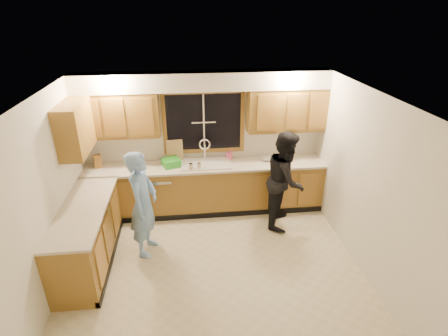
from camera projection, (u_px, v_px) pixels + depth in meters
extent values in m
plane|color=beige|center=(214.00, 267.00, 5.10)|extent=(4.20, 4.20, 0.00)
plane|color=silver|center=(212.00, 98.00, 4.02)|extent=(4.20, 4.20, 0.00)
plane|color=white|center=(204.00, 141.00, 6.27)|extent=(4.20, 0.00, 4.20)
plane|color=white|center=(45.00, 202.00, 4.35)|extent=(0.00, 3.80, 3.80)
plane|color=white|center=(366.00, 184.00, 4.77)|extent=(0.00, 3.80, 3.80)
cube|color=olive|center=(206.00, 188.00, 6.34)|extent=(4.20, 0.60, 0.88)
cube|color=olive|center=(88.00, 236.00, 5.04)|extent=(0.60, 1.90, 0.88)
cube|color=beige|center=(206.00, 166.00, 6.13)|extent=(4.20, 0.63, 0.04)
cube|color=beige|center=(83.00, 209.00, 4.84)|extent=(0.63, 1.90, 0.04)
cube|color=olive|center=(117.00, 115.00, 5.73)|extent=(1.35, 0.33, 0.75)
cube|color=olive|center=(287.00, 110.00, 6.01)|extent=(1.35, 0.33, 0.75)
cube|color=olive|center=(75.00, 128.00, 5.12)|extent=(0.33, 0.90, 0.75)
cube|color=white|center=(203.00, 81.00, 5.64)|extent=(4.20, 0.35, 0.30)
cube|color=black|center=(204.00, 122.00, 6.11)|extent=(1.30, 0.01, 1.00)
cube|color=olive|center=(203.00, 92.00, 5.87)|extent=(1.44, 0.03, 0.07)
cube|color=olive|center=(205.00, 151.00, 6.33)|extent=(1.44, 0.03, 0.07)
cube|color=olive|center=(164.00, 124.00, 6.03)|extent=(0.07, 0.03, 1.00)
cube|color=olive|center=(242.00, 121.00, 6.17)|extent=(0.07, 0.03, 1.00)
cube|color=white|center=(206.00, 164.00, 6.13)|extent=(0.86, 0.52, 0.03)
cube|color=white|center=(194.00, 169.00, 6.15)|extent=(0.38, 0.42, 0.18)
cube|color=white|center=(218.00, 168.00, 6.19)|extent=(0.38, 0.42, 0.18)
cylinder|color=silver|center=(205.00, 152.00, 6.25)|extent=(0.04, 0.04, 0.28)
torus|color=silver|center=(205.00, 144.00, 6.19)|extent=(0.21, 0.03, 0.21)
cube|color=white|center=(159.00, 193.00, 6.26)|extent=(0.60, 0.56, 0.82)
cube|color=white|center=(77.00, 262.00, 4.52)|extent=(0.58, 0.75, 0.90)
imported|color=#739FDB|center=(143.00, 204.00, 5.10)|extent=(0.53, 0.68, 1.66)
imported|color=black|center=(285.00, 180.00, 5.79)|extent=(0.88, 0.98, 1.67)
cube|color=#A1712C|center=(98.00, 161.00, 5.98)|extent=(0.16, 0.15, 0.23)
cube|color=tan|center=(175.00, 151.00, 6.20)|extent=(0.30, 0.13, 0.38)
cube|color=green|center=(171.00, 162.00, 6.05)|extent=(0.36, 0.35, 0.13)
imported|color=#F75E94|center=(229.00, 154.00, 6.31)|extent=(0.12, 0.12, 0.19)
imported|color=silver|center=(268.00, 159.00, 6.28)|extent=(0.26, 0.26, 0.05)
cylinder|color=#C0AC94|center=(191.00, 167.00, 5.88)|extent=(0.08, 0.08, 0.13)
cylinder|color=#C0AC94|center=(199.00, 166.00, 5.93)|extent=(0.08, 0.08, 0.12)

